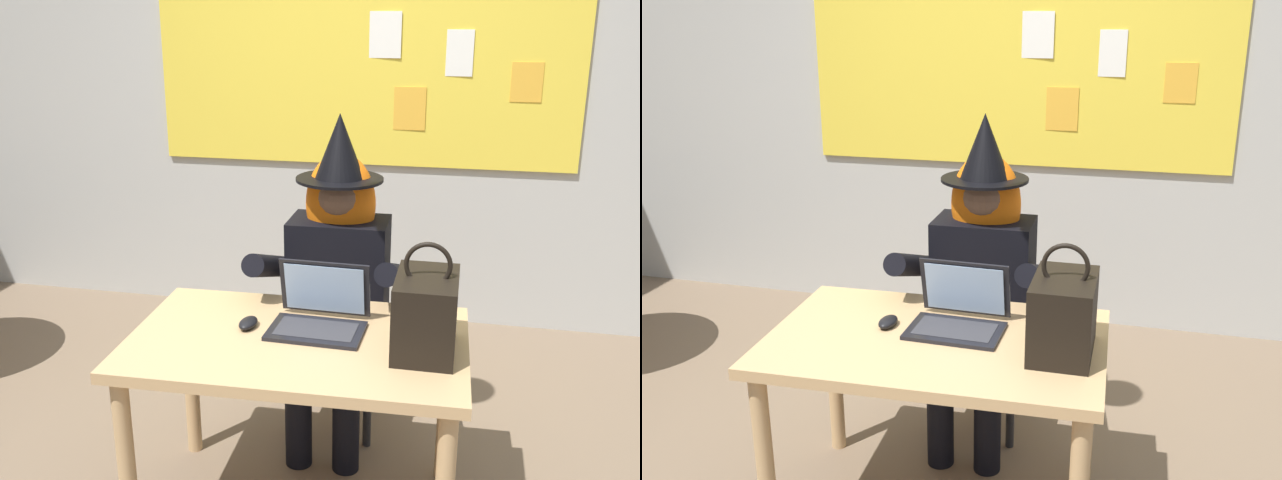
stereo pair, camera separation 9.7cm
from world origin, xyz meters
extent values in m
cube|color=#B2B2AD|center=(0.00, 1.87, 1.35)|extent=(6.67, 0.10, 2.70)
cube|color=yellow|center=(0.00, 1.81, 1.55)|extent=(2.40, 0.02, 1.20)
cube|color=white|center=(0.11, 1.80, 1.68)|extent=(0.20, 0.01, 0.25)
cube|color=gold|center=(0.89, 1.80, 1.44)|extent=(0.17, 0.01, 0.21)
cube|color=white|center=(0.53, 1.80, 1.58)|extent=(0.15, 0.01, 0.25)
cube|color=gold|center=(0.27, 1.80, 1.28)|extent=(0.18, 0.01, 0.24)
cube|color=tan|center=(0.07, -0.04, 0.70)|extent=(1.19, 0.77, 0.04)
cylinder|color=tan|center=(-0.44, -0.36, 0.34)|extent=(0.06, 0.06, 0.68)
cylinder|color=tan|center=(-0.46, 0.25, 0.34)|extent=(0.06, 0.06, 0.68)
cylinder|color=tan|center=(0.58, 0.28, 0.34)|extent=(0.06, 0.06, 0.68)
cube|color=#4C1E19|center=(0.09, 0.60, 0.41)|extent=(0.43, 0.43, 0.04)
cube|color=#4C1E19|center=(0.10, 0.79, 0.66)|extent=(0.38, 0.05, 0.45)
cylinder|color=#262628|center=(0.26, 0.43, 0.20)|extent=(0.04, 0.04, 0.39)
cylinder|color=#262628|center=(-0.08, 0.44, 0.20)|extent=(0.04, 0.04, 0.39)
cylinder|color=#262628|center=(0.27, 0.77, 0.20)|extent=(0.04, 0.04, 0.39)
cylinder|color=#262628|center=(-0.07, 0.78, 0.20)|extent=(0.04, 0.04, 0.39)
cylinder|color=black|center=(0.20, 0.25, 0.22)|extent=(0.11, 0.11, 0.43)
cylinder|color=black|center=(0.00, 0.24, 0.22)|extent=(0.11, 0.11, 0.43)
cylinder|color=black|center=(0.19, 0.41, 0.46)|extent=(0.16, 0.42, 0.15)
cylinder|color=black|center=(-0.01, 0.41, 0.46)|extent=(0.16, 0.42, 0.15)
cube|color=black|center=(0.09, 0.62, 0.69)|extent=(0.42, 0.27, 0.52)
cylinder|color=black|center=(0.34, 0.40, 0.81)|extent=(0.10, 0.46, 0.24)
cylinder|color=black|center=(-0.16, 0.39, 0.81)|extent=(0.10, 0.46, 0.24)
sphere|color=brown|center=(0.09, 0.62, 1.05)|extent=(0.20, 0.20, 0.20)
ellipsoid|color=orange|center=(0.09, 0.65, 1.01)|extent=(0.30, 0.22, 0.44)
cylinder|color=black|center=(0.09, 0.62, 1.13)|extent=(0.37, 0.37, 0.01)
cone|color=black|center=(0.09, 0.62, 1.26)|extent=(0.21, 0.21, 0.27)
cube|color=black|center=(0.13, 0.01, 0.72)|extent=(0.34, 0.23, 0.01)
cube|color=#333338|center=(0.13, 0.01, 0.73)|extent=(0.28, 0.16, 0.00)
cube|color=black|center=(0.13, 0.14, 0.84)|extent=(0.33, 0.06, 0.21)
cube|color=#99B7E0|center=(0.13, 0.13, 0.83)|extent=(0.29, 0.05, 0.19)
ellipsoid|color=black|center=(-0.12, 0.00, 0.73)|extent=(0.07, 0.11, 0.03)
cube|color=black|center=(0.51, -0.05, 0.85)|extent=(0.20, 0.30, 0.26)
torus|color=black|center=(0.51, -0.05, 1.02)|extent=(0.16, 0.02, 0.16)
camera|label=1|loc=(0.61, -2.17, 1.77)|focal=39.23mm
camera|label=2|loc=(0.71, -2.15, 1.77)|focal=39.23mm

